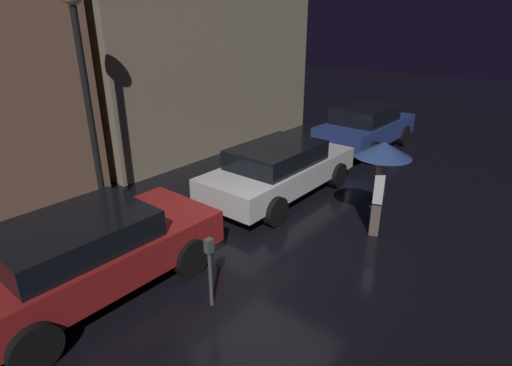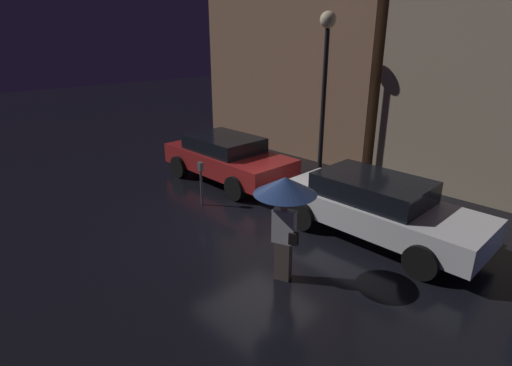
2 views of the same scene
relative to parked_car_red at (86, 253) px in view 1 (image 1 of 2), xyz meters
name	(u,v)px [view 1 (image 1 of 2)]	position (x,y,z in m)	size (l,w,h in m)	color
ground_plane	(269,252)	(2.79, -1.50, -0.74)	(60.00, 60.00, 0.00)	black
building_facade_right	(198,31)	(7.37, 5.00, 3.08)	(8.86, 3.00, 7.64)	gray
parked_car_red	(86,253)	(0.00, 0.00, 0.00)	(4.28, 2.02, 1.36)	maroon
parked_car_white	(280,169)	(5.09, -0.10, -0.01)	(4.51, 1.95, 1.36)	silver
parked_car_blue	(366,127)	(10.16, -0.05, 0.06)	(4.23, 1.97, 1.51)	navy
pedestrian_with_umbrella	(382,160)	(4.77, -2.78, 0.88)	(1.10, 1.10, 1.99)	#66564C
parking_meter	(210,265)	(0.99, -1.75, 0.00)	(0.12, 0.10, 1.18)	#4C5154
street_lamp_near	(80,54)	(1.71, 2.40, 2.80)	(0.47, 0.47, 4.87)	black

